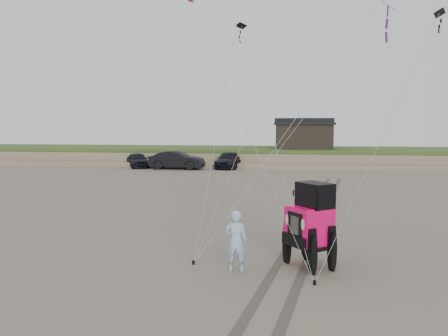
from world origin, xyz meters
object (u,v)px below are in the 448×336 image
(truck_a, at_px, (138,160))
(man, at_px, (236,241))
(jeep, at_px, (309,234))
(truck_c, at_px, (229,160))
(cabin, at_px, (304,135))
(truck_b, at_px, (177,160))

(truck_a, height_order, man, man)
(truck_a, relative_size, jeep, 0.84)
(truck_c, relative_size, man, 3.05)
(cabin, distance_m, man, 37.41)
(cabin, bearing_deg, man, -93.97)
(cabin, relative_size, truck_c, 1.21)
(truck_b, height_order, man, truck_b)
(cabin, height_order, jeep, cabin)
(truck_a, bearing_deg, jeep, -92.19)
(jeep, bearing_deg, man, -108.88)
(truck_a, distance_m, truck_c, 9.25)
(truck_a, distance_m, truck_b, 4.53)
(cabin, distance_m, truck_c, 10.00)
(cabin, xyz_separation_m, man, (-2.58, -37.25, -2.37))
(jeep, distance_m, man, 2.15)
(truck_b, bearing_deg, jeep, -155.91)
(jeep, height_order, man, jeep)
(man, bearing_deg, truck_b, -72.42)
(truck_c, bearing_deg, man, -79.76)
(truck_a, xyz_separation_m, jeep, (16.13, -29.62, 0.22))
(truck_b, distance_m, jeep, 30.83)
(truck_b, bearing_deg, truck_c, -66.90)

